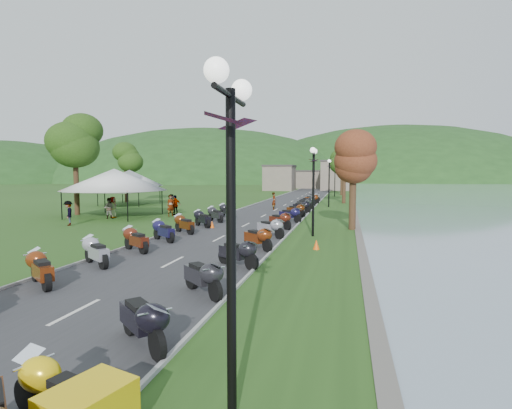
# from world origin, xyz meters

# --- Properties ---
(road) EXTENTS (7.00, 120.00, 0.02)m
(road) POSITION_xyz_m (0.00, 40.00, 0.01)
(road) COLOR #363639
(road) RESTS_ON ground
(hills_backdrop) EXTENTS (360.00, 120.00, 76.00)m
(hills_backdrop) POSITION_xyz_m (0.00, 200.00, 0.00)
(hills_backdrop) COLOR #285621
(hills_backdrop) RESTS_ON ground
(far_building) EXTENTS (18.00, 16.00, 5.00)m
(far_building) POSITION_xyz_m (-2.00, 85.00, 2.50)
(far_building) COLOR #796C5E
(far_building) RESTS_ON ground
(yellow_trike) EXTENTS (2.44, 1.92, 0.98)m
(yellow_trike) POSITION_xyz_m (3.00, -0.24, 0.49)
(yellow_trike) COLOR yellow
(yellow_trike) RESTS_ON ground
(moto_row_left) EXTENTS (2.60, 34.28, 1.10)m
(moto_row_left) POSITION_xyz_m (-2.61, 10.18, 0.55)
(moto_row_left) COLOR #331411
(moto_row_left) RESTS_ON ground
(moto_row_right) EXTENTS (2.60, 49.67, 1.10)m
(moto_row_right) POSITION_xyz_m (2.71, 22.51, 0.55)
(moto_row_right) COLOR #331411
(moto_row_right) RESTS_ON ground
(streetlamp_near) EXTENTS (1.40, 1.40, 5.00)m
(streetlamp_near) POSITION_xyz_m (5.29, 0.50, 2.50)
(streetlamp_near) COLOR black
(streetlamp_near) RESTS_ON ground
(vendor_tent_main) EXTENTS (5.70, 5.70, 4.00)m
(vendor_tent_main) POSITION_xyz_m (-11.97, 24.78, 2.00)
(vendor_tent_main) COLOR silver
(vendor_tent_main) RESTS_ON ground
(vendor_tent_side) EXTENTS (4.98, 4.98, 4.00)m
(vendor_tent_side) POSITION_xyz_m (-17.39, 36.37, 2.00)
(vendor_tent_side) COLOR silver
(vendor_tent_side) RESTS_ON ground
(tree_park_left) EXTENTS (3.77, 3.77, 10.48)m
(tree_park_left) POSITION_xyz_m (-16.09, 25.43, 5.24)
(tree_park_left) COLOR #2E5517
(tree_park_left) RESTS_ON ground
(tree_lakeside) EXTENTS (2.44, 2.44, 6.79)m
(tree_lakeside) POSITION_xyz_m (7.23, 21.28, 3.39)
(tree_lakeside) COLOR #2E5517
(tree_lakeside) RESTS_ON ground
(pedestrian_a) EXTENTS (0.80, 0.82, 1.81)m
(pedestrian_a) POSITION_xyz_m (-7.57, 26.09, 0.00)
(pedestrian_a) COLOR slate
(pedestrian_a) RESTS_ON ground
(pedestrian_b) EXTENTS (0.91, 0.66, 1.67)m
(pedestrian_b) POSITION_xyz_m (-11.66, 23.40, 0.00)
(pedestrian_b) COLOR slate
(pedestrian_b) RESTS_ON ground
(pedestrian_c) EXTENTS (1.03, 1.18, 1.73)m
(pedestrian_c) POSITION_xyz_m (-11.95, 19.04, 0.00)
(pedestrian_c) COLOR slate
(pedestrian_c) RESTS_ON ground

